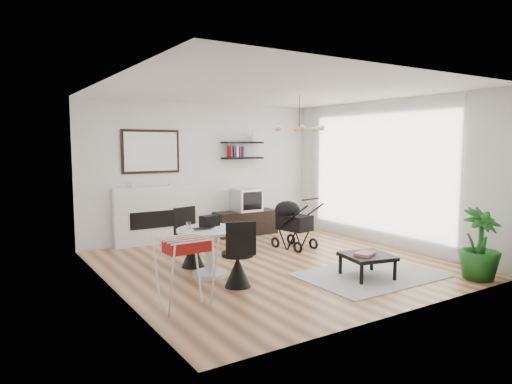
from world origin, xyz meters
TOP-DOWN VIEW (x-y plane):
  - floor at (0.00, 0.00)m, footprint 5.00×5.00m
  - ceiling at (0.00, 0.00)m, footprint 5.00×5.00m
  - wall_back at (0.00, 2.50)m, footprint 5.00×0.00m
  - wall_left at (-2.50, 0.00)m, footprint 0.00×5.00m
  - wall_right at (2.50, 0.00)m, footprint 0.00×5.00m
  - sheer_curtain at (2.40, 0.20)m, footprint 0.04×3.60m
  - fireplace at (-1.10, 2.42)m, footprint 1.50×0.17m
  - shelf_lower at (0.83, 2.37)m, footprint 0.90×0.25m
  - shelf_upper at (0.83, 2.37)m, footprint 0.90×0.25m
  - pendant_lamp at (0.70, 0.30)m, footprint 0.90×0.90m
  - tv_console at (0.83, 2.26)m, footprint 1.34×0.47m
  - crt_tv at (0.86, 2.25)m, footprint 0.53×0.47m
  - dining_table at (-1.15, -0.03)m, footprint 0.94×0.94m
  - laptop at (-1.25, -0.07)m, footprint 0.33×0.22m
  - black_bag at (-1.07, 0.13)m, footprint 0.29×0.20m
  - newspaper at (-1.00, -0.12)m, footprint 0.43×0.38m
  - drinking_glass at (-1.40, 0.13)m, footprint 0.06×0.06m
  - chair_far at (-1.16, 0.56)m, footprint 0.46×0.47m
  - chair_near at (-1.07, -0.70)m, footprint 0.47×0.48m
  - drying_rack at (-1.99, -1.08)m, footprint 0.58×0.54m
  - stroller at (0.94, 0.78)m, footprint 0.61×0.84m
  - rug at (0.78, -1.26)m, footprint 1.94×1.40m
  - coffee_table at (0.68, -1.32)m, footprint 0.74×0.74m
  - magazines at (0.61, -1.33)m, footprint 0.33×0.29m
  - potted_plant at (1.95, -2.20)m, footprint 0.64×0.64m

SIDE VIEW (x-z plane):
  - floor at x=0.00m, z-range 0.00..0.00m
  - rug at x=0.78m, z-range 0.00..0.01m
  - tv_console at x=0.83m, z-range 0.00..0.50m
  - chair_near at x=-1.07m, z-range -0.17..0.74m
  - chair_far at x=-1.16m, z-range -0.17..0.75m
  - coffee_table at x=0.68m, z-range 0.14..0.46m
  - magazines at x=0.61m, z-range 0.34..0.38m
  - stroller at x=0.94m, z-range -0.07..0.89m
  - drying_rack at x=-1.99m, z-range 0.02..0.86m
  - dining_table at x=-1.15m, z-range 0.11..0.80m
  - potted_plant at x=1.95m, z-range 0.00..1.00m
  - fireplace at x=-1.10m, z-range -0.39..1.77m
  - newspaper at x=-1.00m, z-range 0.69..0.70m
  - laptop at x=-1.25m, z-range 0.69..0.71m
  - crt_tv at x=0.86m, z-range 0.50..0.97m
  - drinking_glass at x=-1.40m, z-range 0.69..0.79m
  - black_bag at x=-1.07m, z-range 0.69..0.85m
  - wall_back at x=0.00m, z-range -1.15..3.85m
  - wall_left at x=-2.50m, z-range -1.15..3.85m
  - wall_right at x=2.50m, z-range -1.15..3.85m
  - sheer_curtain at x=2.40m, z-range 0.05..2.65m
  - shelf_lower at x=0.83m, z-range 1.58..1.62m
  - shelf_upper at x=0.83m, z-range 1.90..1.94m
  - pendant_lamp at x=0.70m, z-range 2.10..2.20m
  - ceiling at x=0.00m, z-range 2.70..2.70m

